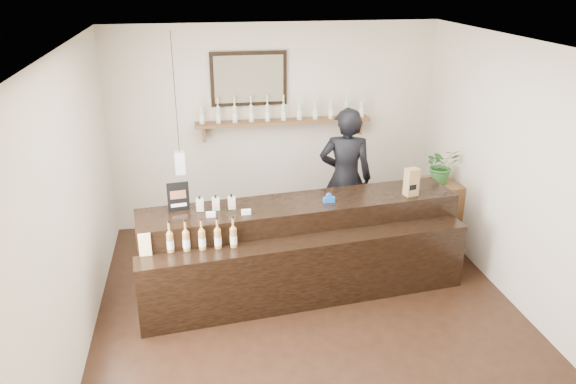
% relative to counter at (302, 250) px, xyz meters
% --- Properties ---
extents(ground, '(5.00, 5.00, 0.00)m').
position_rel_counter_xyz_m(ground, '(-0.02, -0.57, -0.47)').
color(ground, black).
rests_on(ground, ground).
extents(room_shell, '(5.00, 5.00, 5.00)m').
position_rel_counter_xyz_m(room_shell, '(-0.02, -0.57, 1.23)').
color(room_shell, beige).
rests_on(room_shell, ground).
extents(back_wall_decor, '(2.66, 0.96, 1.69)m').
position_rel_counter_xyz_m(back_wall_decor, '(-0.17, 1.81, 1.28)').
color(back_wall_decor, brown).
rests_on(back_wall_decor, ground).
extents(counter, '(3.67, 1.36, 1.18)m').
position_rel_counter_xyz_m(counter, '(0.00, 0.00, 0.00)').
color(counter, black).
rests_on(counter, ground).
extents(promo_sign, '(0.23, 0.05, 0.32)m').
position_rel_counter_xyz_m(promo_sign, '(-1.34, 0.12, 0.70)').
color(promo_sign, black).
rests_on(promo_sign, counter).
extents(paper_bag, '(0.17, 0.14, 0.32)m').
position_rel_counter_xyz_m(paper_bag, '(1.29, 0.12, 0.70)').
color(paper_bag, olive).
rests_on(paper_bag, counter).
extents(tape_dispenser, '(0.13, 0.06, 0.11)m').
position_rel_counter_xyz_m(tape_dispenser, '(0.31, 0.07, 0.58)').
color(tape_dispenser, '#1852AC').
rests_on(tape_dispenser, counter).
extents(side_cabinet, '(0.52, 0.65, 0.86)m').
position_rel_counter_xyz_m(side_cabinet, '(1.98, 0.84, -0.05)').
color(side_cabinet, brown).
rests_on(side_cabinet, ground).
extents(potted_plant, '(0.45, 0.40, 0.47)m').
position_rel_counter_xyz_m(potted_plant, '(1.98, 0.84, 0.62)').
color(potted_plant, '#2E6428').
rests_on(potted_plant, side_cabinet).
extents(shopkeeper, '(0.87, 0.68, 2.11)m').
position_rel_counter_xyz_m(shopkeeper, '(0.75, 0.98, 0.58)').
color(shopkeeper, black).
rests_on(shopkeeper, ground).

